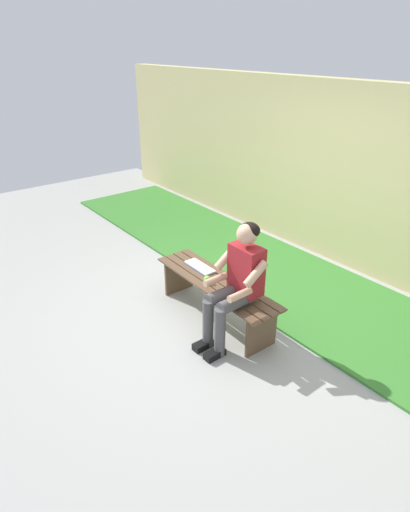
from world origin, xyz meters
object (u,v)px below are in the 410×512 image
object	(u,v)px
person_seated	(237,281)
book_open	(200,267)
bench_near	(216,290)
apple	(207,279)

from	to	relation	value
person_seated	book_open	distance (m)	0.83
bench_near	apple	size ratio (longest dim) A/B	20.31
book_open	apple	bearing A→B (deg)	156.71
apple	book_open	size ratio (longest dim) A/B	0.20
apple	book_open	bearing A→B (deg)	-24.36
bench_near	apple	world-z (taller)	apple
bench_near	apple	bearing A→B (deg)	71.74
bench_near	person_seated	xyz separation A→B (m)	(-0.43, 0.10, 0.35)
person_seated	apple	xyz separation A→B (m)	(0.46, -0.01, -0.20)
apple	bench_near	bearing A→B (deg)	-108.26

